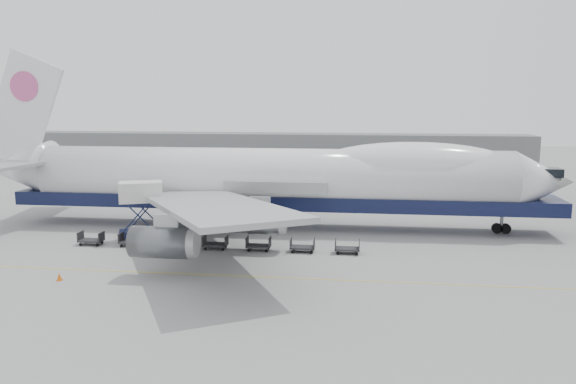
# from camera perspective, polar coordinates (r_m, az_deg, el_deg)

# --- Properties ---
(ground) EXTENTS (260.00, 260.00, 0.00)m
(ground) POSITION_cam_1_polar(r_m,az_deg,el_deg) (52.08, -3.77, -6.49)
(ground) COLOR gray
(ground) RESTS_ON ground
(apron_line) EXTENTS (60.00, 0.15, 0.01)m
(apron_line) POSITION_cam_1_polar(r_m,az_deg,el_deg) (46.46, -5.19, -8.49)
(apron_line) COLOR gold
(apron_line) RESTS_ON ground
(hangar) EXTENTS (110.00, 8.00, 7.00)m
(hangar) POSITION_cam_1_polar(r_m,az_deg,el_deg) (121.24, -2.13, 4.34)
(hangar) COLOR slate
(hangar) RESTS_ON ground
(airliner) EXTENTS (67.00, 55.30, 19.98)m
(airliner) POSITION_cam_1_polar(r_m,az_deg,el_deg) (62.41, -1.15, 1.47)
(airliner) COLOR white
(airliner) RESTS_ON ground
(catering_truck) EXTENTS (5.08, 4.27, 6.01)m
(catering_truck) POSITION_cam_1_polar(r_m,az_deg,el_deg) (58.95, -14.67, -1.48)
(catering_truck) COLOR #161E44
(catering_truck) RESTS_ON ground
(traffic_cone) EXTENTS (0.43, 0.43, 0.64)m
(traffic_cone) POSITION_cam_1_polar(r_m,az_deg,el_deg) (48.67, -22.22, -7.98)
(traffic_cone) COLOR #DD5D0B
(traffic_cone) RESTS_ON ground
(dolly_0) EXTENTS (2.30, 1.35, 1.30)m
(dolly_0) POSITION_cam_1_polar(r_m,az_deg,el_deg) (59.00, -19.37, -4.58)
(dolly_0) COLOR #2D2D30
(dolly_0) RESTS_ON ground
(dolly_1) EXTENTS (2.30, 1.35, 1.30)m
(dolly_1) POSITION_cam_1_polar(r_m,az_deg,el_deg) (57.26, -15.59, -4.81)
(dolly_1) COLOR #2D2D30
(dolly_1) RESTS_ON ground
(dolly_2) EXTENTS (2.30, 1.35, 1.30)m
(dolly_2) POSITION_cam_1_polar(r_m,az_deg,el_deg) (55.79, -11.58, -5.03)
(dolly_2) COLOR #2D2D30
(dolly_2) RESTS_ON ground
(dolly_3) EXTENTS (2.30, 1.35, 1.30)m
(dolly_3) POSITION_cam_1_polar(r_m,az_deg,el_deg) (54.59, -7.38, -5.23)
(dolly_3) COLOR #2D2D30
(dolly_3) RESTS_ON ground
(dolly_4) EXTENTS (2.30, 1.35, 1.30)m
(dolly_4) POSITION_cam_1_polar(r_m,az_deg,el_deg) (53.71, -3.01, -5.41)
(dolly_4) COLOR #2D2D30
(dolly_4) RESTS_ON ground
(dolly_5) EXTENTS (2.30, 1.35, 1.30)m
(dolly_5) POSITION_cam_1_polar(r_m,az_deg,el_deg) (53.14, 1.48, -5.56)
(dolly_5) COLOR #2D2D30
(dolly_5) RESTS_ON ground
(dolly_6) EXTENTS (2.30, 1.35, 1.30)m
(dolly_6) POSITION_cam_1_polar(r_m,az_deg,el_deg) (52.90, 6.04, -5.68)
(dolly_6) COLOR #2D2D30
(dolly_6) RESTS_ON ground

